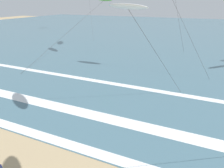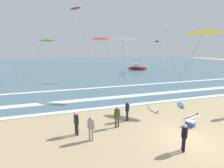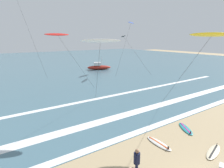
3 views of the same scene
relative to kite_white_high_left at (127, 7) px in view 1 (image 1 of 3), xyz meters
The scene contains 6 objects.
ocean_surface 41.56m from the kite_white_high_left, 89.84° to the left, with size 140.00×90.00×0.01m, color #476B7A.
wave_foam_shoreline 7.77m from the kite_white_high_left, 59.95° to the right, with size 40.53×0.65×0.01m, color white.
wave_foam_mid_break 6.62m from the kite_white_high_left, 49.26° to the right, with size 53.92×1.05×0.01m, color white.
wave_foam_outer_break 8.42m from the kite_white_high_left, 76.81° to the left, with size 49.25×0.65×0.01m, color white.
kite_white_high_left is the anchor object (origin of this frame).
kite_lime_distant_high 17.14m from the kite_white_high_left, 120.04° to the left, with size 5.67×12.45×7.23m.
Camera 1 is at (3.84, 0.27, 6.91)m, focal length 33.39 mm.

